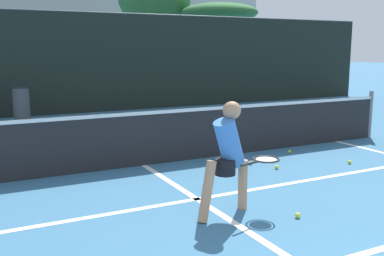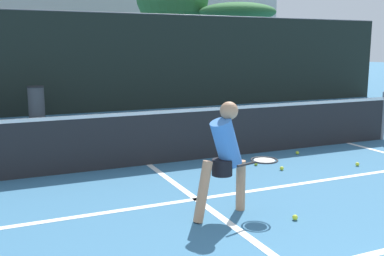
% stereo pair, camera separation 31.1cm
% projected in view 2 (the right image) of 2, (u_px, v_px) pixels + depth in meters
% --- Properties ---
extents(court_service_line, '(8.25, 0.10, 0.01)m').
position_uv_depth(court_service_line, '(196.00, 199.00, 6.07)').
color(court_service_line, white).
rests_on(court_service_line, ground).
extents(court_center_mark, '(0.10, 4.22, 0.01)m').
position_uv_depth(court_center_mark, '(199.00, 201.00, 5.98)').
color(court_center_mark, white).
rests_on(court_center_mark, ground).
extents(net, '(11.09, 0.09, 1.07)m').
position_uv_depth(net, '(148.00, 136.00, 7.79)').
color(net, slate).
rests_on(net, ground).
extents(fence_back, '(24.00, 0.06, 3.14)m').
position_uv_depth(fence_back, '(76.00, 63.00, 13.85)').
color(fence_back, black).
rests_on(fence_back, ground).
extents(player_practicing, '(1.19, 0.46, 1.40)m').
position_uv_depth(player_practicing, '(226.00, 153.00, 5.39)').
color(player_practicing, tan).
rests_on(player_practicing, ground).
extents(tennis_ball_scattered_0, '(0.07, 0.07, 0.07)m').
position_uv_depth(tennis_ball_scattered_0, '(295.00, 217.00, 5.34)').
color(tennis_ball_scattered_0, '#D1E033').
rests_on(tennis_ball_scattered_0, ground).
extents(tennis_ball_scattered_1, '(0.07, 0.07, 0.07)m').
position_uv_depth(tennis_ball_scattered_1, '(357.00, 164.00, 7.78)').
color(tennis_ball_scattered_1, '#D1E033').
rests_on(tennis_ball_scattered_1, ground).
extents(tennis_ball_scattered_2, '(0.07, 0.07, 0.07)m').
position_uv_depth(tennis_ball_scattered_2, '(256.00, 164.00, 7.82)').
color(tennis_ball_scattered_2, '#D1E033').
rests_on(tennis_ball_scattered_2, ground).
extents(tennis_ball_scattered_3, '(0.07, 0.07, 0.07)m').
position_uv_depth(tennis_ball_scattered_3, '(297.00, 153.00, 8.64)').
color(tennis_ball_scattered_3, '#D1E033').
rests_on(tennis_ball_scattered_3, ground).
extents(tennis_ball_scattered_4, '(0.07, 0.07, 0.07)m').
position_uv_depth(tennis_ball_scattered_4, '(282.00, 168.00, 7.52)').
color(tennis_ball_scattered_4, '#D1E033').
rests_on(tennis_ball_scattered_4, ground).
extents(trash_bin, '(0.47, 0.47, 0.98)m').
position_uv_depth(trash_bin, '(36.00, 103.00, 12.58)').
color(trash_bin, '#3F3F42').
rests_on(trash_bin, ground).
extents(parked_car, '(1.81, 4.51, 1.51)m').
position_uv_depth(parked_car, '(116.00, 86.00, 16.69)').
color(parked_car, maroon).
rests_on(parked_car, ground).
extents(tree_west, '(2.84, 2.84, 3.38)m').
position_uv_depth(tree_west, '(170.00, 32.00, 23.75)').
color(tree_west, brown).
rests_on(tree_west, ground).
extents(tree_mid, '(3.71, 3.71, 4.17)m').
position_uv_depth(tree_mid, '(237.00, 13.00, 21.53)').
color(tree_mid, brown).
rests_on(tree_mid, ground).
extents(building_far, '(36.00, 2.40, 6.56)m').
position_uv_depth(building_far, '(29.00, 28.00, 28.67)').
color(building_far, '#B2ADA3').
rests_on(building_far, ground).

